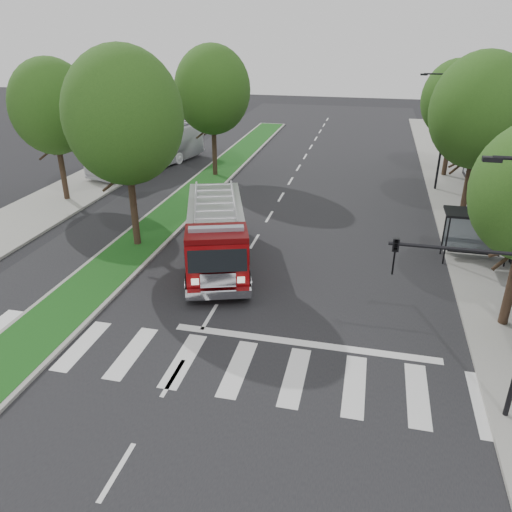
{
  "coord_description": "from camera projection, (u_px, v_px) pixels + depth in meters",
  "views": [
    {
      "loc": [
        5.8,
        -16.54,
        10.84
      ],
      "look_at": [
        1.39,
        2.4,
        1.8
      ],
      "focal_mm": 35.0,
      "sensor_mm": 36.0,
      "label": 1
    }
  ],
  "objects": [
    {
      "name": "streetlight_right_far",
      "position": [
        442.0,
        127.0,
        34.02
      ],
      "size": [
        2.11,
        0.2,
        8.0
      ],
      "color": "black",
      "rests_on": "ground"
    },
    {
      "name": "tree_right_mid",
      "position": [
        481.0,
        111.0,
        27.64
      ],
      "size": [
        5.6,
        5.6,
        9.72
      ],
      "color": "black",
      "rests_on": "ground"
    },
    {
      "name": "ground",
      "position": [
        210.0,
        317.0,
        20.37
      ],
      "size": [
        140.0,
        140.0,
        0.0
      ],
      "primitive_type": "plane",
      "color": "black",
      "rests_on": "ground"
    },
    {
      "name": "streetlight_right_near",
      "position": [
        505.0,
        279.0,
        13.34
      ],
      "size": [
        4.08,
        0.22,
        8.0
      ],
      "color": "black",
      "rests_on": "ground"
    },
    {
      "name": "sidewalk_right",
      "position": [
        491.0,
        247.0,
        26.6
      ],
      "size": [
        5.0,
        80.0,
        0.15
      ],
      "primitive_type": "cube",
      "color": "gray",
      "rests_on": "ground"
    },
    {
      "name": "tree_left_mid",
      "position": [
        52.0,
        107.0,
        31.25
      ],
      "size": [
        5.2,
        5.2,
        9.16
      ],
      "color": "black",
      "rests_on": "ground"
    },
    {
      "name": "bus_shelter",
      "position": [
        477.0,
        223.0,
        24.41
      ],
      "size": [
        3.2,
        1.6,
        2.61
      ],
      "color": "black",
      "rests_on": "ground"
    },
    {
      "name": "median",
      "position": [
        207.0,
        182.0,
        37.47
      ],
      "size": [
        3.0,
        50.0,
        0.15
      ],
      "color": "gray",
      "rests_on": "ground"
    },
    {
      "name": "tree_median_near",
      "position": [
        124.0,
        117.0,
        24.03
      ],
      "size": [
        5.8,
        5.8,
        10.16
      ],
      "color": "black",
      "rests_on": "ground"
    },
    {
      "name": "city_bus",
      "position": [
        149.0,
        149.0,
        40.85
      ],
      "size": [
        6.07,
        11.81,
        3.21
      ],
      "primitive_type": "imported",
      "rotation": [
        0.0,
        0.0,
        -0.31
      ],
      "color": "silver",
      "rests_on": "ground"
    },
    {
      "name": "fire_engine",
      "position": [
        216.0,
        234.0,
        24.44
      ],
      "size": [
        5.42,
        9.5,
        3.16
      ],
      "rotation": [
        0.0,
        0.0,
        0.32
      ],
      "color": "#530406",
      "rests_on": "ground"
    },
    {
      "name": "sidewalk_left",
      "position": [
        43.0,
        208.0,
        32.16
      ],
      "size": [
        5.0,
        80.0,
        0.15
      ],
      "primitive_type": "cube",
      "color": "gray",
      "rests_on": "ground"
    },
    {
      "name": "tree_median_far",
      "position": [
        212.0,
        90.0,
        36.54
      ],
      "size": [
        5.6,
        5.6,
        9.72
      ],
      "color": "black",
      "rests_on": "ground"
    },
    {
      "name": "tree_right_far",
      "position": [
        456.0,
        99.0,
        36.74
      ],
      "size": [
        5.0,
        5.0,
        8.73
      ],
      "color": "black",
      "rests_on": "ground"
    }
  ]
}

